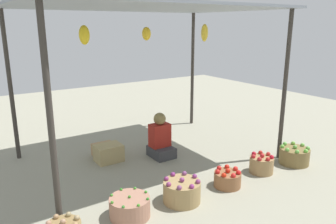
# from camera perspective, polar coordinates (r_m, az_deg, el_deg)

# --- Properties ---
(ground_plane) EXTENTS (14.00, 14.00, 0.00)m
(ground_plane) POSITION_cam_1_polar(r_m,az_deg,el_deg) (5.77, -3.31, -7.87)
(ground_plane) COLOR gray
(market_stall_structure) EXTENTS (4.05, 2.77, 2.51)m
(market_stall_structure) POSITION_cam_1_polar(r_m,az_deg,el_deg) (5.32, -3.72, 16.26)
(market_stall_structure) COLOR #38332D
(market_stall_structure) RESTS_ON ground
(vendor_person) EXTENTS (0.36, 0.44, 0.78)m
(vendor_person) POSITION_cam_1_polar(r_m,az_deg,el_deg) (5.72, -1.31, -4.86)
(vendor_person) COLOR #3A3B3F
(vendor_person) RESTS_ON ground
(basket_green_chilies) EXTENTS (0.49, 0.49, 0.28)m
(basket_green_chilies) POSITION_cam_1_polar(r_m,az_deg,el_deg) (4.12, -6.62, -16.00)
(basket_green_chilies) COLOR #A8755E
(basket_green_chilies) RESTS_ON ground
(basket_purple_onions) EXTENTS (0.49, 0.49, 0.34)m
(basket_purple_onions) POSITION_cam_1_polar(r_m,az_deg,el_deg) (4.39, 2.41, -13.51)
(basket_purple_onions) COLOR #9F8253
(basket_purple_onions) RESTS_ON ground
(basket_red_tomatoes) EXTENTS (0.38, 0.38, 0.27)m
(basket_red_tomatoes) POSITION_cam_1_polar(r_m,az_deg,el_deg) (4.84, 10.23, -11.27)
(basket_red_tomatoes) COLOR #8D5D3B
(basket_red_tomatoes) RESTS_ON ground
(basket_red_apples) EXTENTS (0.37, 0.37, 0.31)m
(basket_red_apples) POSITION_cam_1_polar(r_m,az_deg,el_deg) (5.37, 15.85, -8.67)
(basket_red_apples) COLOR #9A794D
(basket_red_apples) RESTS_ON ground
(basket_green_apples) EXTENTS (0.48, 0.48, 0.32)m
(basket_green_apples) POSITION_cam_1_polar(r_m,az_deg,el_deg) (5.87, 20.97, -7.04)
(basket_green_apples) COLOR olive
(basket_green_apples) RESTS_ON ground
(wooden_crate_near_vendor) EXTENTS (0.37, 0.27, 0.21)m
(wooden_crate_near_vendor) POSITION_cam_1_polar(r_m,az_deg,el_deg) (5.93, -11.07, -6.38)
(wooden_crate_near_vendor) COLOR tan
(wooden_crate_near_vendor) RESTS_ON ground
(wooden_crate_stacked_rear) EXTENTS (0.43, 0.33, 0.29)m
(wooden_crate_stacked_rear) POSITION_cam_1_polar(r_m,az_deg,el_deg) (5.66, -10.22, -6.99)
(wooden_crate_stacked_rear) COLOR tan
(wooden_crate_stacked_rear) RESTS_ON ground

